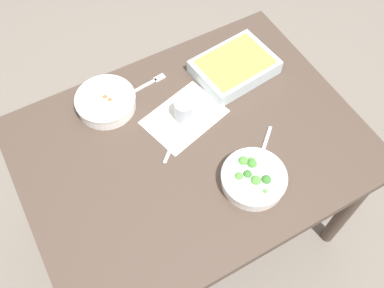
{
  "coord_description": "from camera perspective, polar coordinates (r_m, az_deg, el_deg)",
  "views": [
    {
      "loc": [
        -0.39,
        -0.7,
        2.04
      ],
      "look_at": [
        0.0,
        0.0,
        0.74
      ],
      "focal_mm": 40.34,
      "sensor_mm": 36.0,
      "label": 1
    }
  ],
  "objects": [
    {
      "name": "stew_bowl",
      "position": [
        1.63,
        -11.33,
        5.55
      ],
      "size": [
        0.22,
        0.22,
        0.06
      ],
      "color": "white",
      "rests_on": "dining_table"
    },
    {
      "name": "drink_cup",
      "position": [
        1.56,
        -1.04,
        4.37
      ],
      "size": [
        0.07,
        0.07,
        0.08
      ],
      "color": "#B2BCC6",
      "rests_on": "dining_table"
    },
    {
      "name": "broccoli_bowl",
      "position": [
        1.44,
        8.14,
        -4.48
      ],
      "size": [
        0.22,
        0.22,
        0.07
      ],
      "color": "white",
      "rests_on": "dining_table"
    },
    {
      "name": "baking_dish",
      "position": [
        1.71,
        5.64,
        10.18
      ],
      "size": [
        0.32,
        0.25,
        0.06
      ],
      "color": "silver",
      "rests_on": "dining_table"
    },
    {
      "name": "dining_table",
      "position": [
        1.6,
        0.0,
        -1.68
      ],
      "size": [
        1.2,
        0.9,
        0.74
      ],
      "color": "#4C3D33",
      "rests_on": "ground_plane"
    },
    {
      "name": "spoon_by_broccoli",
      "position": [
        1.53,
        9.29,
        -1.05
      ],
      "size": [
        0.15,
        0.13,
        0.01
      ],
      "color": "silver",
      "rests_on": "dining_table"
    },
    {
      "name": "spoon_by_stew",
      "position": [
        1.63,
        -11.73,
        3.8
      ],
      "size": [
        0.14,
        0.14,
        0.01
      ],
      "color": "silver",
      "rests_on": "dining_table"
    },
    {
      "name": "spoon_spare",
      "position": [
        1.54,
        -2.17,
        0.97
      ],
      "size": [
        0.14,
        0.13,
        0.01
      ],
      "color": "silver",
      "rests_on": "dining_table"
    },
    {
      "name": "placemat",
      "position": [
        1.59,
        -1.02,
        3.6
      ],
      "size": [
        0.32,
        0.27,
        0.0
      ],
      "primitive_type": "cube",
      "rotation": [
        0.0,
        0.0,
        0.26
      ],
      "color": "silver",
      "rests_on": "dining_table"
    },
    {
      "name": "ground_plane",
      "position": [
        2.19,
        0.0,
        -10.18
      ],
      "size": [
        6.0,
        6.0,
        0.0
      ],
      "primitive_type": "plane",
      "color": "slate"
    },
    {
      "name": "fork_on_table",
      "position": [
        1.69,
        -5.8,
        7.92
      ],
      "size": [
        0.18,
        0.04,
        0.01
      ],
      "color": "silver",
      "rests_on": "dining_table"
    }
  ]
}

